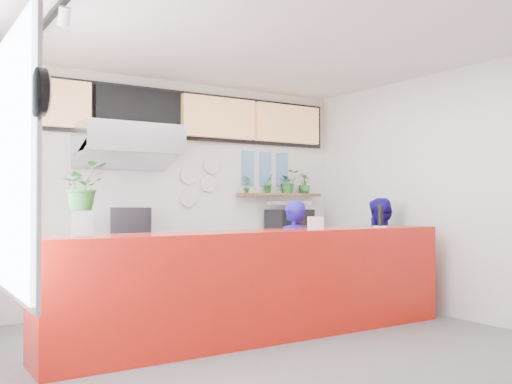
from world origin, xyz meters
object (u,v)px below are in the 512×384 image
service_counter (264,285)px  panini_oven (132,225)px  staff_right (379,254)px  pepper_mill (380,215)px  staff_center (293,261)px  espresso_machine (290,223)px

service_counter → panini_oven: (-0.74, 1.80, 0.56)m
panini_oven → service_counter: bearing=-45.2°
service_counter → staff_right: staff_right is taller
panini_oven → staff_right: bearing=-2.1°
pepper_mill → staff_right: bearing=46.8°
service_counter → staff_center: 0.88m
espresso_machine → staff_right: 1.43m
panini_oven → staff_right: size_ratio=0.33×
service_counter → panini_oven: size_ratio=9.52×
staff_right → espresso_machine: bearing=-84.7°
pepper_mill → espresso_machine: bearing=88.4°
staff_center → pepper_mill: (0.86, -0.54, 0.53)m
service_counter → pepper_mill: bearing=-2.5°
service_counter → staff_right: 2.18m
staff_right → service_counter: bearing=-1.7°
staff_center → staff_right: size_ratio=0.97×
panini_oven → espresso_machine: bearing=22.4°
panini_oven → pepper_mill: pepper_mill is taller
staff_right → staff_center: bearing=-14.0°
panini_oven → pepper_mill: (2.32, -1.87, 0.12)m
service_counter → staff_center: staff_center is taller
service_counter → panini_oven: panini_oven is taller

